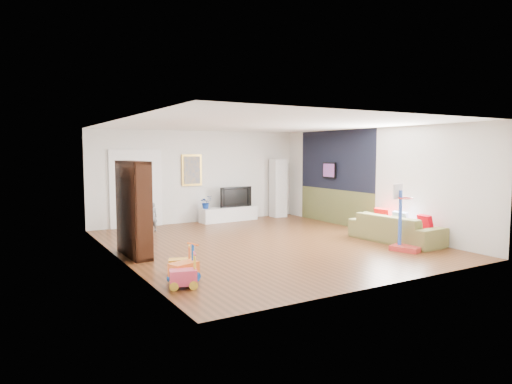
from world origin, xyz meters
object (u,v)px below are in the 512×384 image
media_console (229,214)px  bookshelf (133,209)px  sofa (396,228)px  basketball_hoop (407,217)px

media_console → bookshelf: bearing=-143.6°
sofa → basketball_hoop: basketball_hoop is taller
bookshelf → basketball_hoop: 5.67m
basketball_hoop → sofa: bearing=38.5°
bookshelf → basketball_hoop: size_ratio=1.34×
bookshelf → sofa: 5.90m
media_console → sofa: (1.90, -4.81, 0.11)m
bookshelf → sofa: bookshelf is taller
media_console → bookshelf: 4.93m
sofa → basketball_hoop: (-0.51, -0.78, 0.39)m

